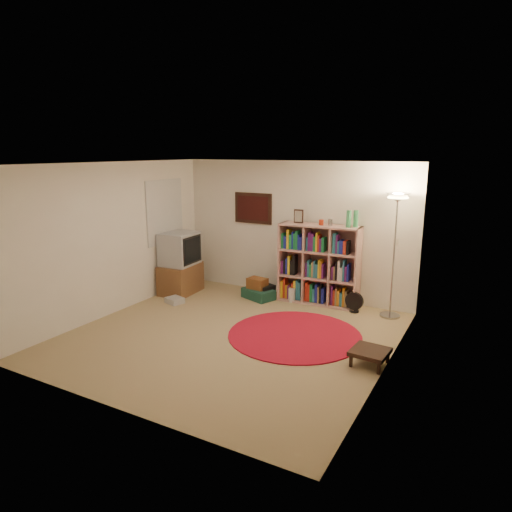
{
  "coord_description": "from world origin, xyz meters",
  "views": [
    {
      "loc": [
        3.35,
        -5.36,
        2.68
      ],
      "look_at": [
        0.1,
        0.6,
        1.1
      ],
      "focal_mm": 32.0,
      "sensor_mm": 36.0,
      "label": 1
    }
  ],
  "objects_px": {
    "bookshelf": "(318,266)",
    "floor_lamp": "(397,215)",
    "tv_stand": "(180,264)",
    "side_table": "(370,352)",
    "suitcase": "(258,294)",
    "floor_fan": "(354,302)"
  },
  "relations": [
    {
      "from": "bookshelf",
      "to": "floor_lamp",
      "type": "distance_m",
      "value": 1.65
    },
    {
      "from": "tv_stand",
      "to": "side_table",
      "type": "bearing_deg",
      "value": -21.45
    },
    {
      "from": "bookshelf",
      "to": "suitcase",
      "type": "relative_size",
      "value": 2.58
    },
    {
      "from": "floor_lamp",
      "to": "suitcase",
      "type": "xyz_separation_m",
      "value": [
        -2.35,
        -0.22,
        -1.6
      ]
    },
    {
      "from": "bookshelf",
      "to": "suitcase",
      "type": "height_order",
      "value": "bookshelf"
    },
    {
      "from": "suitcase",
      "to": "floor_fan",
      "type": "bearing_deg",
      "value": 24.49
    },
    {
      "from": "tv_stand",
      "to": "suitcase",
      "type": "relative_size",
      "value": 1.78
    },
    {
      "from": "tv_stand",
      "to": "floor_lamp",
      "type": "bearing_deg",
      "value": 5.36
    },
    {
      "from": "floor_lamp",
      "to": "side_table",
      "type": "distance_m",
      "value": 2.43
    },
    {
      "from": "tv_stand",
      "to": "bookshelf",
      "type": "bearing_deg",
      "value": 11.65
    },
    {
      "from": "floor_lamp",
      "to": "suitcase",
      "type": "relative_size",
      "value": 3.08
    },
    {
      "from": "suitcase",
      "to": "side_table",
      "type": "relative_size",
      "value": 1.37
    },
    {
      "from": "bookshelf",
      "to": "floor_lamp",
      "type": "relative_size",
      "value": 0.84
    },
    {
      "from": "floor_fan",
      "to": "tv_stand",
      "type": "bearing_deg",
      "value": -166.24
    },
    {
      "from": "floor_lamp",
      "to": "tv_stand",
      "type": "distance_m",
      "value": 4.04
    },
    {
      "from": "bookshelf",
      "to": "floor_lamp",
      "type": "height_order",
      "value": "floor_lamp"
    },
    {
      "from": "bookshelf",
      "to": "side_table",
      "type": "xyz_separation_m",
      "value": [
        1.48,
        -1.97,
        -0.51
      ]
    },
    {
      "from": "bookshelf",
      "to": "side_table",
      "type": "height_order",
      "value": "bookshelf"
    },
    {
      "from": "floor_lamp",
      "to": "side_table",
      "type": "height_order",
      "value": "floor_lamp"
    },
    {
      "from": "bookshelf",
      "to": "floor_fan",
      "type": "xyz_separation_m",
      "value": [
        0.73,
        -0.17,
        -0.51
      ]
    },
    {
      "from": "suitcase",
      "to": "bookshelf",
      "type": "bearing_deg",
      "value": 36.36
    },
    {
      "from": "bookshelf",
      "to": "floor_lamp",
      "type": "bearing_deg",
      "value": -6.03
    }
  ]
}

